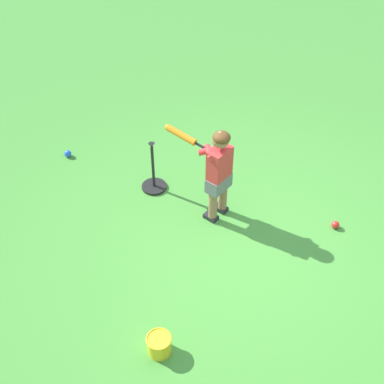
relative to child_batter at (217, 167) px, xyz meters
name	(u,v)px	position (x,y,z in m)	size (l,w,h in m)	color
ground_plane	(242,252)	(-0.60, 0.00, -0.65)	(40.00, 40.00, 0.00)	#479338
child_batter	(217,167)	(0.00, 0.00, 0.00)	(0.72, 0.48, 1.08)	#232328
play_ball_far_left	(335,225)	(-0.73, -1.03, -0.61)	(0.08, 0.08, 0.08)	red
play_ball_center_lawn	(68,154)	(1.66, 1.13, -0.61)	(0.09, 0.09, 0.09)	blue
batting_tee	(154,181)	(0.68, 0.42, -0.55)	(0.28, 0.28, 0.62)	black
toy_bucket	(159,344)	(-1.25, 1.18, -0.55)	(0.22, 0.22, 0.19)	yellow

